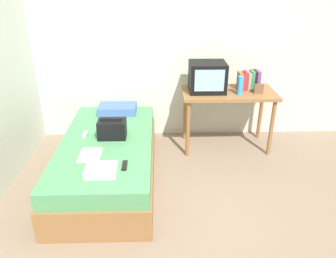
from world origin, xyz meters
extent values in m
plane|color=#84705B|center=(0.00, 0.00, 0.00)|extent=(8.00, 8.00, 0.00)
cube|color=silver|center=(0.00, 2.00, 1.30)|extent=(5.20, 0.10, 2.60)
cube|color=olive|center=(-0.88, 0.80, 0.16)|extent=(1.00, 2.00, 0.32)
cube|color=#4C935B|center=(-0.88, 0.80, 0.40)|extent=(0.97, 1.94, 0.17)
cube|color=olive|center=(0.56, 1.53, 0.76)|extent=(1.16, 0.60, 0.04)
cylinder|color=olive|center=(0.04, 1.29, 0.37)|extent=(0.05, 0.05, 0.74)
cylinder|color=olive|center=(1.08, 1.29, 0.37)|extent=(0.05, 0.05, 0.74)
cylinder|color=olive|center=(0.04, 1.77, 0.37)|extent=(0.05, 0.05, 0.74)
cylinder|color=olive|center=(1.08, 1.77, 0.37)|extent=(0.05, 0.05, 0.74)
cube|color=black|center=(0.28, 1.56, 0.96)|extent=(0.44, 0.38, 0.36)
cube|color=#8CB2E0|center=(0.28, 1.36, 0.97)|extent=(0.35, 0.01, 0.26)
cylinder|color=#3399DB|center=(0.67, 1.41, 0.89)|extent=(0.07, 0.07, 0.23)
cube|color=#CC7233|center=(0.70, 1.61, 0.89)|extent=(0.03, 0.15, 0.22)
cube|color=#B72D33|center=(0.73, 1.61, 0.88)|extent=(0.04, 0.17, 0.21)
cube|color=#B72D33|center=(0.77, 1.61, 0.89)|extent=(0.04, 0.15, 0.23)
cube|color=gray|center=(0.81, 1.61, 0.88)|extent=(0.04, 0.16, 0.22)
cube|color=#337F47|center=(0.85, 1.61, 0.90)|extent=(0.04, 0.17, 0.24)
cube|color=black|center=(0.89, 1.61, 0.89)|extent=(0.03, 0.16, 0.24)
cube|color=#7A3D89|center=(0.93, 1.61, 0.90)|extent=(0.04, 0.15, 0.24)
cube|color=brown|center=(0.90, 1.43, 0.84)|extent=(0.11, 0.02, 0.12)
cube|color=#4766AD|center=(-0.84, 1.57, 0.54)|extent=(0.47, 0.29, 0.10)
cube|color=black|center=(-0.82, 0.87, 0.59)|extent=(0.30, 0.20, 0.20)
cylinder|color=black|center=(-0.82, 0.87, 0.70)|extent=(0.24, 0.02, 0.02)
cube|color=white|center=(-1.00, 0.48, 0.49)|extent=(0.21, 0.29, 0.01)
cube|color=black|center=(-0.64, 0.26, 0.50)|extent=(0.04, 0.16, 0.02)
cube|color=#B7B7BC|center=(-1.14, 0.93, 0.50)|extent=(0.04, 0.14, 0.02)
cube|color=white|center=(-0.84, 0.15, 0.52)|extent=(0.28, 0.22, 0.07)
camera|label=1|loc=(-0.31, -2.38, 2.12)|focal=35.35mm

